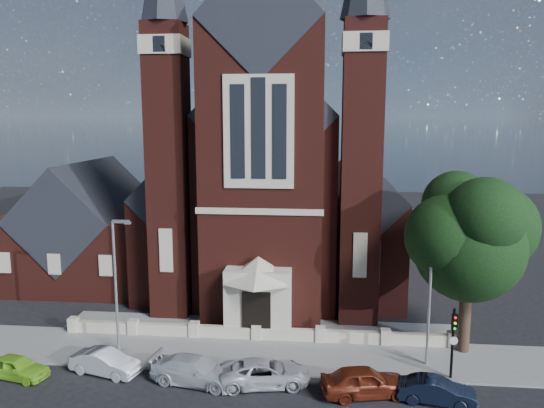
{
  "coord_description": "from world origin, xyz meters",
  "views": [
    {
      "loc": [
        4.04,
        -24.8,
        13.96
      ],
      "look_at": [
        0.44,
        12.0,
        7.83
      ],
      "focal_mm": 35.0,
      "sensor_mm": 36.0,
      "label": 1
    }
  ],
  "objects_px": {
    "street_lamp_left": "(117,278)",
    "car_silver_a": "(105,362)",
    "parish_hall": "(89,233)",
    "car_white_suv": "(265,373)",
    "street_tree": "(473,240)",
    "traffic_signal": "(453,335)",
    "street_lamp_right": "(432,288)",
    "car_lime_van": "(17,367)",
    "church": "(279,180)",
    "car_dark_red": "(365,381)",
    "car_silver_b": "(195,370)",
    "car_navy": "(437,391)"
  },
  "relations": [
    {
      "from": "street_lamp_left",
      "to": "car_silver_a",
      "type": "bearing_deg",
      "value": -85.42
    },
    {
      "from": "parish_hall",
      "to": "car_white_suv",
      "type": "bearing_deg",
      "value": -44.78
    },
    {
      "from": "street_lamp_left",
      "to": "car_white_suv",
      "type": "height_order",
      "value": "street_lamp_left"
    },
    {
      "from": "street_tree",
      "to": "car_silver_a",
      "type": "bearing_deg",
      "value": -167.88
    },
    {
      "from": "street_tree",
      "to": "traffic_signal",
      "type": "bearing_deg",
      "value": -115.95
    },
    {
      "from": "street_lamp_right",
      "to": "car_silver_a",
      "type": "relative_size",
      "value": 2.04
    },
    {
      "from": "street_lamp_right",
      "to": "car_lime_van",
      "type": "relative_size",
      "value": 2.24
    },
    {
      "from": "church",
      "to": "car_dark_red",
      "type": "bearing_deg",
      "value": -74.46
    },
    {
      "from": "car_silver_b",
      "to": "parish_hall",
      "type": "bearing_deg",
      "value": 49.18
    },
    {
      "from": "car_white_suv",
      "to": "car_navy",
      "type": "bearing_deg",
      "value": -106.75
    },
    {
      "from": "car_lime_van",
      "to": "street_tree",
      "type": "bearing_deg",
      "value": -66.29
    },
    {
      "from": "street_lamp_left",
      "to": "car_navy",
      "type": "bearing_deg",
      "value": -12.59
    },
    {
      "from": "church",
      "to": "car_navy",
      "type": "xyz_separation_m",
      "value": [
        9.76,
        -22.89,
        -7.56
      ]
    },
    {
      "from": "car_white_suv",
      "to": "car_lime_van",
      "type": "bearing_deg",
      "value": 81.95
    },
    {
      "from": "car_white_suv",
      "to": "street_lamp_right",
      "type": "bearing_deg",
      "value": -81.99
    },
    {
      "from": "car_silver_b",
      "to": "car_white_suv",
      "type": "height_order",
      "value": "car_silver_b"
    },
    {
      "from": "parish_hall",
      "to": "car_lime_van",
      "type": "xyz_separation_m",
      "value": [
        3.73,
        -17.56,
        -3.4
      ]
    },
    {
      "from": "church",
      "to": "car_silver_b",
      "type": "relative_size",
      "value": 7.25
    },
    {
      "from": "parish_hall",
      "to": "street_tree",
      "type": "height_order",
      "value": "street_tree"
    },
    {
      "from": "car_lime_van",
      "to": "car_silver_b",
      "type": "distance_m",
      "value": 9.72
    },
    {
      "from": "street_lamp_left",
      "to": "car_white_suv",
      "type": "distance_m",
      "value": 10.3
    },
    {
      "from": "street_lamp_right",
      "to": "car_lime_van",
      "type": "distance_m",
      "value": 22.99
    },
    {
      "from": "street_lamp_left",
      "to": "car_lime_van",
      "type": "distance_m",
      "value": 6.9
    },
    {
      "from": "car_silver_a",
      "to": "church",
      "type": "bearing_deg",
      "value": -5.13
    },
    {
      "from": "church",
      "to": "car_white_suv",
      "type": "relative_size",
      "value": 7.26
    },
    {
      "from": "car_dark_red",
      "to": "car_silver_b",
      "type": "bearing_deg",
      "value": 74.85
    },
    {
      "from": "traffic_signal",
      "to": "car_silver_a",
      "type": "distance_m",
      "value": 18.83
    },
    {
      "from": "church",
      "to": "car_silver_b",
      "type": "distance_m",
      "value": 23.48
    },
    {
      "from": "car_silver_a",
      "to": "car_white_suv",
      "type": "height_order",
      "value": "car_white_suv"
    },
    {
      "from": "street_lamp_left",
      "to": "car_silver_a",
      "type": "distance_m",
      "value": 4.76
    },
    {
      "from": "street_lamp_right",
      "to": "traffic_signal",
      "type": "relative_size",
      "value": 2.02
    },
    {
      "from": "car_lime_van",
      "to": "car_dark_red",
      "type": "height_order",
      "value": "car_dark_red"
    },
    {
      "from": "church",
      "to": "car_silver_a",
      "type": "distance_m",
      "value": 24.13
    },
    {
      "from": "car_silver_b",
      "to": "street_tree",
      "type": "bearing_deg",
      "value": -61.05
    },
    {
      "from": "parish_hall",
      "to": "street_tree",
      "type": "distance_m",
      "value": 31.27
    },
    {
      "from": "street_lamp_left",
      "to": "car_white_suv",
      "type": "relative_size",
      "value": 1.68
    },
    {
      "from": "church",
      "to": "car_silver_b",
      "type": "height_order",
      "value": "church"
    },
    {
      "from": "church",
      "to": "car_lime_van",
      "type": "bearing_deg",
      "value": -118.61
    },
    {
      "from": "car_navy",
      "to": "traffic_signal",
      "type": "bearing_deg",
      "value": -18.84
    },
    {
      "from": "car_lime_van",
      "to": "car_white_suv",
      "type": "height_order",
      "value": "car_white_suv"
    },
    {
      "from": "street_lamp_right",
      "to": "car_silver_b",
      "type": "xyz_separation_m",
      "value": [
        -12.65,
        -3.17,
        -3.9
      ]
    },
    {
      "from": "traffic_signal",
      "to": "car_silver_b",
      "type": "relative_size",
      "value": 0.83
    },
    {
      "from": "car_dark_red",
      "to": "car_navy",
      "type": "bearing_deg",
      "value": -107.93
    },
    {
      "from": "car_white_suv",
      "to": "car_navy",
      "type": "distance_m",
      "value": 8.68
    },
    {
      "from": "street_tree",
      "to": "car_silver_b",
      "type": "height_order",
      "value": "street_tree"
    },
    {
      "from": "car_silver_b",
      "to": "car_navy",
      "type": "bearing_deg",
      "value": -82.5
    },
    {
      "from": "street_tree",
      "to": "car_navy",
      "type": "xyz_separation_m",
      "value": [
        -2.84,
        -5.65,
        -6.34
      ]
    },
    {
      "from": "street_lamp_right",
      "to": "traffic_signal",
      "type": "bearing_deg",
      "value": -59.99
    },
    {
      "from": "street_lamp_left",
      "to": "street_tree",
      "type": "bearing_deg",
      "value": 4.76
    },
    {
      "from": "street_tree",
      "to": "car_navy",
      "type": "bearing_deg",
      "value": -116.69
    }
  ]
}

